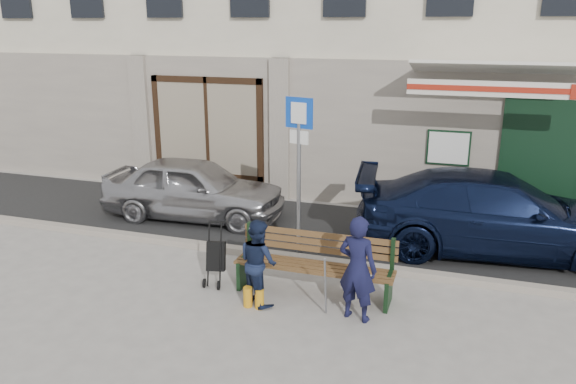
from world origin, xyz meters
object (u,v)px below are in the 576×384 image
at_px(woman, 258,262).
at_px(stroller, 216,258).
at_px(man, 358,269).
at_px(car_silver, 194,188).
at_px(parking_sign, 299,151).
at_px(car_navy, 495,213).
at_px(bench, 311,266).

xyz_separation_m(woman, stroller, (-0.85, 0.36, -0.20)).
bearing_deg(man, car_silver, -24.32).
bearing_deg(parking_sign, woman, -76.64).
relative_size(car_navy, bench, 2.04).
bearing_deg(woman, car_navy, -101.48).
xyz_separation_m(car_navy, stroller, (-4.14, -2.75, -0.27)).
bearing_deg(bench, car_silver, 141.56).
xyz_separation_m(man, woman, (-1.45, 0.03, -0.11)).
xyz_separation_m(parking_sign, bench, (0.64, -1.42, -1.40)).
xyz_separation_m(car_navy, man, (-1.84, -3.14, 0.04)).
relative_size(car_navy, woman, 3.84).
height_order(car_navy, woman, car_navy).
height_order(man, woman, man).
bearing_deg(car_navy, bench, 128.00).
bearing_deg(car_silver, man, -130.52).
bearing_deg(stroller, parking_sign, 47.13).
relative_size(parking_sign, stroller, 2.80).
distance_m(parking_sign, bench, 2.10).
xyz_separation_m(parking_sign, man, (1.43, -1.94, -1.11)).
relative_size(man, stroller, 1.51).
distance_m(woman, stroller, 0.95).
distance_m(car_navy, bench, 3.73).
bearing_deg(woman, stroller, 11.88).
bearing_deg(car_silver, stroller, -150.07).
relative_size(car_silver, stroller, 3.82).
xyz_separation_m(car_silver, man, (4.07, -3.11, 0.10)).
distance_m(car_navy, stroller, 4.98).
distance_m(man, stroller, 2.35).
height_order(car_silver, parking_sign, parking_sign).
height_order(car_silver, car_navy, car_navy).
bearing_deg(man, parking_sign, -40.49).
distance_m(car_navy, woman, 4.53).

